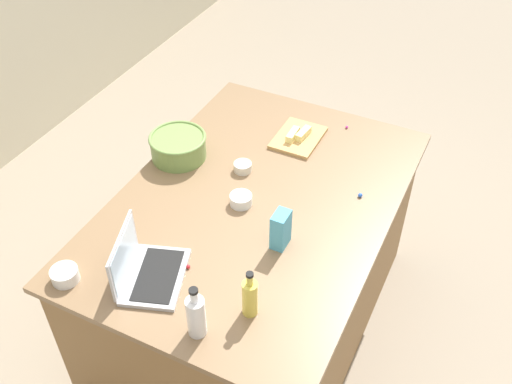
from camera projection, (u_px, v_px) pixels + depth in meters
ground_plane at (256, 320)px, 3.25m from camera, size 12.00×12.00×0.00m
island_counter at (256, 266)px, 2.95m from camera, size 1.70×1.19×0.90m
laptop at (145, 269)px, 2.28m from camera, size 0.36×0.32×0.22m
mixing_bowl_large at (178, 146)px, 2.85m from camera, size 0.28×0.28×0.12m
bottle_oil at (250, 297)px, 2.13m from camera, size 0.06×0.06×0.22m
bottle_vinegar at (196, 316)px, 2.06m from camera, size 0.07×0.07×0.24m
cutting_board at (298, 138)px, 2.99m from camera, size 0.29×0.22×0.02m
butter_stick_left at (303, 134)px, 2.97m from camera, size 0.11×0.05×0.04m
butter_stick_right at (293, 135)px, 2.97m from camera, size 0.11×0.04×0.04m
ramekin_small at (243, 167)px, 2.80m from camera, size 0.09×0.09×0.04m
ramekin_medium at (241, 200)px, 2.62m from camera, size 0.10×0.10×0.05m
ramekin_wide at (65, 275)px, 2.29m from camera, size 0.11×0.11×0.05m
candy_bag at (281, 230)px, 2.39m from camera, size 0.09×0.06×0.17m
candy_0 at (347, 127)px, 3.07m from camera, size 0.01×0.01×0.01m
candy_1 at (360, 195)px, 2.66m from camera, size 0.02×0.02×0.02m
candy_2 at (190, 152)px, 2.90m from camera, size 0.02×0.02×0.02m
candy_3 at (188, 267)px, 2.34m from camera, size 0.02×0.02×0.02m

